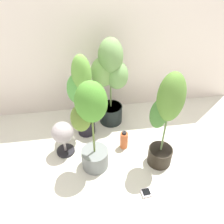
{
  "coord_description": "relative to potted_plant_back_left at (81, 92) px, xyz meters",
  "views": [
    {
      "loc": [
        -0.32,
        -1.45,
        1.71
      ],
      "look_at": [
        -0.07,
        0.19,
        0.41
      ],
      "focal_mm": 35.89,
      "sensor_mm": 36.0,
      "label": 1
    }
  ],
  "objects": [
    {
      "name": "hygrometer_box",
      "position": [
        0.47,
        -0.84,
        -0.52
      ],
      "size": [
        0.09,
        0.09,
        0.03
      ],
      "rotation": [
        0.0,
        0.0,
        -3.05
      ],
      "color": "white",
      "rests_on": "ground"
    },
    {
      "name": "potted_plant_back_left",
      "position": [
        0.0,
        0.0,
        0.0
      ],
      "size": [
        0.3,
        0.25,
        0.92
      ],
      "color": "black",
      "rests_on": "ground"
    },
    {
      "name": "potted_plant_front_right",
      "position": [
        0.67,
        -0.52,
        0.03
      ],
      "size": [
        0.34,
        0.32,
        0.96
      ],
      "color": "#2D261B",
      "rests_on": "ground"
    },
    {
      "name": "potted_plant_front_left",
      "position": [
        0.06,
        -0.47,
        -0.02
      ],
      "size": [
        0.33,
        0.27,
        0.91
      ],
      "color": "slate",
      "rests_on": "ground"
    },
    {
      "name": "nutrient_bottle",
      "position": [
        0.38,
        -0.29,
        -0.44
      ],
      "size": [
        0.08,
        0.08,
        0.2
      ],
      "color": "#C6592C",
      "rests_on": "ground"
    },
    {
      "name": "floor_fan",
      "position": [
        -0.21,
        -0.26,
        -0.29
      ],
      "size": [
        0.29,
        0.29,
        0.37
      ],
      "rotation": [
        0.0,
        0.0,
        -2.29
      ],
      "color": "black",
      "rests_on": "ground"
    },
    {
      "name": "ground_plane",
      "position": [
        0.34,
        -0.41,
        -0.53
      ],
      "size": [
        8.0,
        8.0,
        0.0
      ],
      "primitive_type": "plane",
      "color": "silver",
      "rests_on": "ground"
    },
    {
      "name": "mylar_back_wall",
      "position": [
        0.34,
        0.45,
        0.47
      ],
      "size": [
        3.2,
        0.01,
        2.0
      ],
      "primitive_type": "cube",
      "color": "silver",
      "rests_on": "ground"
    },
    {
      "name": "potted_plant_back_center",
      "position": [
        0.31,
        0.15,
        0.04
      ],
      "size": [
        0.42,
        0.31,
        0.99
      ],
      "color": "black",
      "rests_on": "ground"
    }
  ]
}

